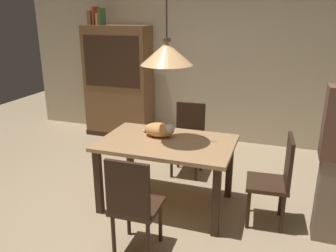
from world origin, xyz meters
The scene contains 13 objects.
ground centered at (0.00, 0.00, 0.00)m, with size 10.00×10.00×0.00m, color tan.
back_wall centered at (0.00, 2.65, 1.45)m, with size 6.40×0.10×2.90m, color beige.
dining_table centered at (0.09, 0.37, 0.65)m, with size 1.40×0.90×0.75m.
chair_right_side centered at (1.22, 0.38, 0.51)m, with size 0.43×0.43×0.93m.
chair_far_back centered at (0.09, 1.25, 0.51)m, with size 0.41×0.41×0.93m.
chair_near_front centered at (0.09, -0.51, 0.51)m, with size 0.41×0.41×0.93m.
cat_sleeping centered at (-0.03, 0.49, 0.83)m, with size 0.39×0.23×0.16m.
pendant_lamp centered at (0.09, 0.37, 1.66)m, with size 0.52×0.52×1.30m.
hutch_bookcase centered at (-1.44, 2.32, 0.89)m, with size 1.12×0.45×1.85m.
book_brown_thick centered at (-1.86, 2.32, 1.96)m, with size 0.06×0.24×0.22m, color brown.
book_red_tall centered at (-1.80, 2.32, 1.99)m, with size 0.04×0.22×0.28m, color #B73833.
book_yellow_short centered at (-1.74, 2.32, 1.94)m, with size 0.04×0.20×0.18m, color gold.
book_green_slim centered at (-1.69, 2.32, 1.98)m, with size 0.03×0.20×0.26m, color #427A4C.
Camera 1 is at (1.19, -2.82, 2.03)m, focal length 36.64 mm.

